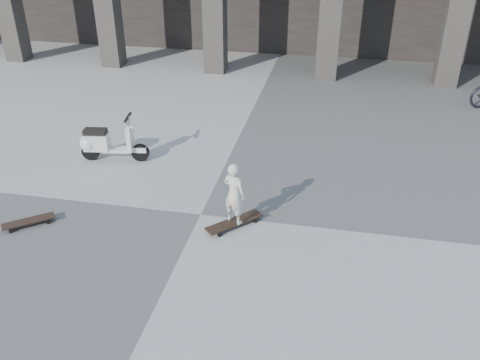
% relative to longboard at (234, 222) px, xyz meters
% --- Properties ---
extents(ground, '(90.00, 90.00, 0.00)m').
position_rel_longboard_xyz_m(ground, '(-0.67, 0.25, -0.08)').
color(ground, '#4E4E4C').
rests_on(ground, ground).
extents(longboard, '(0.92, 0.94, 0.11)m').
position_rel_longboard_xyz_m(longboard, '(0.00, 0.00, 0.00)').
color(longboard, black).
rests_on(longboard, ground).
extents(skateboard_spare, '(0.81, 0.71, 0.10)m').
position_rel_longboard_xyz_m(skateboard_spare, '(-3.51, -0.67, -0.01)').
color(skateboard_spare, black).
rests_on(skateboard_spare, ground).
extents(child, '(0.48, 0.41, 1.12)m').
position_rel_longboard_xyz_m(child, '(0.00, -0.00, 0.58)').
color(child, beige).
rests_on(child, longboard).
extents(scooter, '(1.47, 0.57, 1.03)m').
position_rel_longboard_xyz_m(scooter, '(-3.30, 1.97, 0.32)').
color(scooter, black).
rests_on(scooter, ground).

